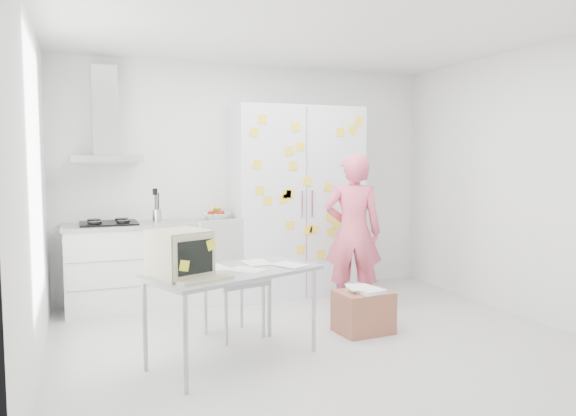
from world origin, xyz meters
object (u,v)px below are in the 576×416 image
object	(u,v)px
person	(353,232)
chair	(229,271)
desk	(201,263)
cardboard_box	(363,311)

from	to	relation	value
person	chair	size ratio (longest dim) A/B	1.59
desk	person	bearing A→B (deg)	8.66
person	desk	xyz separation A→B (m)	(-1.86, -1.10, -0.01)
chair	cardboard_box	xyz separation A→B (m)	(1.17, -0.40, -0.39)
person	chair	world-z (taller)	person
person	chair	distance (m)	1.50
person	cardboard_box	bearing A→B (deg)	92.78
desk	chair	bearing A→B (deg)	38.94
desk	cardboard_box	world-z (taller)	desk
desk	chair	size ratio (longest dim) A/B	1.45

